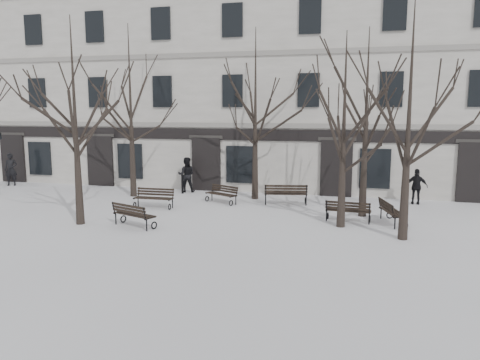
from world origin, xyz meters
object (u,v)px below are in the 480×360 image
(tree_2, at_px, (345,107))
(bench_2, at_px, (348,210))
(tree_3, at_px, (410,92))
(bench_3, at_px, (222,193))
(bench_1, at_px, (133,214))
(bench_0, at_px, (154,197))
(bench_4, at_px, (286,193))
(tree_1, at_px, (74,96))
(bench_5, at_px, (391,211))

(tree_2, distance_m, bench_2, 4.15)
(tree_3, height_order, bench_3, tree_3)
(tree_2, relative_size, bench_1, 3.77)
(bench_0, height_order, bench_4, bench_4)
(tree_1, height_order, bench_5, tree_1)
(tree_1, bearing_deg, bench_3, 52.07)
(bench_2, distance_m, bench_5, 1.64)
(tree_1, distance_m, bench_0, 5.85)
(tree_2, bearing_deg, bench_0, 170.67)
(bench_2, bearing_deg, bench_0, 1.27)
(bench_0, bearing_deg, bench_1, -79.43)
(tree_1, bearing_deg, tree_3, 4.06)
(tree_1, xyz_separation_m, bench_3, (4.18, 5.37, -4.47))
(tree_3, distance_m, bench_5, 5.04)
(tree_2, relative_size, bench_5, 3.80)
(tree_2, xyz_separation_m, bench_3, (-5.71, 3.26, -4.08))
(bench_1, bearing_deg, tree_1, 23.26)
(bench_1, distance_m, bench_4, 7.50)
(bench_1, bearing_deg, bench_2, -138.51)
(tree_3, distance_m, bench_0, 11.75)
(tree_1, xyz_separation_m, tree_2, (9.90, 2.11, -0.39))
(bench_4, bearing_deg, bench_5, 139.27)
(bench_3, height_order, bench_5, bench_5)
(tree_2, height_order, bench_4, tree_2)
(bench_1, bearing_deg, tree_2, -143.39)
(bench_1, bearing_deg, bench_5, -140.81)
(bench_4, bearing_deg, bench_1, 37.48)
(tree_1, height_order, bench_2, tree_1)
(tree_3, relative_size, bench_0, 4.46)
(tree_1, distance_m, bench_5, 12.95)
(tree_1, height_order, bench_0, tree_1)
(tree_3, height_order, bench_0, tree_3)
(tree_1, xyz_separation_m, tree_3, (12.05, 0.85, 0.08))
(bench_3, bearing_deg, bench_4, 32.80)
(bench_3, distance_m, bench_5, 7.93)
(bench_2, xyz_separation_m, bench_4, (-2.93, 2.77, 0.07))
(bench_0, relative_size, bench_2, 1.00)
(bench_0, bearing_deg, bench_3, 33.97)
(tree_2, bearing_deg, bench_5, 27.29)
(bench_2, bearing_deg, tree_1, 21.11)
(bench_2, bearing_deg, tree_3, 137.86)
(bench_0, height_order, bench_5, bench_5)
(bench_4, bearing_deg, bench_2, 125.62)
(tree_1, xyz_separation_m, bench_2, (10.14, 2.91, -4.45))
(tree_2, bearing_deg, tree_1, -167.96)
(tree_1, bearing_deg, bench_1, 1.61)
(bench_0, distance_m, bench_1, 3.50)
(tree_1, relative_size, tree_2, 1.09)
(bench_1, relative_size, bench_2, 1.07)
(tree_2, distance_m, bench_3, 7.74)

